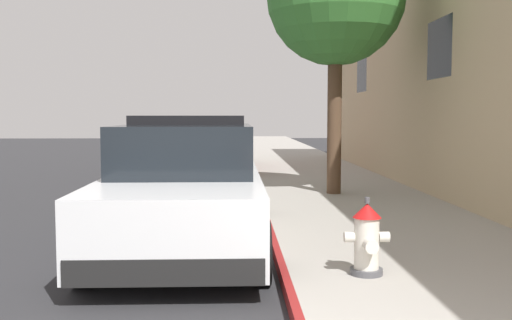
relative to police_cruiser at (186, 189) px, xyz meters
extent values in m
cube|color=#2B2B2D|center=(-3.22, 5.16, -0.84)|extent=(29.21, 60.00, 0.20)
cube|color=#9E9991|center=(2.78, 5.16, -0.68)|extent=(3.26, 60.00, 0.14)
cube|color=maroon|center=(1.11, 5.16, -0.68)|extent=(0.08, 60.00, 0.14)
cube|color=black|center=(4.44, 3.35, 2.17)|extent=(0.06, 1.30, 1.10)
cube|color=black|center=(4.44, 9.90, 2.17)|extent=(0.06, 1.30, 1.10)
cube|color=white|center=(0.00, -0.04, -0.16)|extent=(1.84, 4.80, 0.76)
cube|color=black|center=(0.00, 0.11, 0.52)|extent=(1.64, 2.50, 0.60)
cube|color=black|center=(0.00, -2.38, -0.42)|extent=(1.76, 0.16, 0.24)
cube|color=black|center=(0.00, 2.30, -0.42)|extent=(1.76, 0.16, 0.24)
cylinder|color=black|center=(-0.86, 1.66, -0.42)|extent=(0.22, 0.64, 0.64)
cylinder|color=black|center=(0.86, 1.66, -0.42)|extent=(0.22, 0.64, 0.64)
cylinder|color=black|center=(-0.86, -1.74, -0.42)|extent=(0.22, 0.64, 0.64)
cylinder|color=black|center=(0.86, -1.74, -0.42)|extent=(0.22, 0.64, 0.64)
cube|color=black|center=(0.00, 0.06, 0.88)|extent=(1.48, 0.20, 0.12)
cube|color=red|center=(-0.35, 0.06, 0.88)|extent=(0.44, 0.18, 0.11)
cube|color=#1E33E0|center=(0.35, 0.06, 0.88)|extent=(0.44, 0.18, 0.11)
cube|color=maroon|center=(0.01, 9.81, -0.16)|extent=(1.84, 4.80, 0.76)
cube|color=black|center=(0.01, 9.96, 0.52)|extent=(1.64, 2.50, 0.60)
cube|color=black|center=(0.01, 7.47, -0.42)|extent=(1.76, 0.16, 0.24)
cube|color=black|center=(0.01, 12.15, -0.42)|extent=(1.76, 0.16, 0.24)
cylinder|color=black|center=(-0.85, 11.51, -0.42)|extent=(0.22, 0.64, 0.64)
cylinder|color=black|center=(0.87, 11.51, -0.42)|extent=(0.22, 0.64, 0.64)
cylinder|color=black|center=(-0.85, 8.11, -0.42)|extent=(0.22, 0.64, 0.64)
cylinder|color=black|center=(0.87, 8.11, -0.42)|extent=(0.22, 0.64, 0.64)
cylinder|color=#4C4C51|center=(1.90, -1.89, -0.58)|extent=(0.32, 0.32, 0.06)
cylinder|color=silver|center=(1.90, -1.89, -0.30)|extent=(0.24, 0.24, 0.50)
cone|color=red|center=(1.90, -1.89, 0.02)|extent=(0.28, 0.28, 0.14)
cylinder|color=#4C4C51|center=(1.90, -1.89, 0.12)|extent=(0.05, 0.05, 0.06)
cylinder|color=silver|center=(1.73, -1.89, -0.24)|extent=(0.10, 0.10, 0.10)
cylinder|color=silver|center=(2.07, -1.89, -0.24)|extent=(0.10, 0.10, 0.10)
cylinder|color=silver|center=(1.90, -2.07, -0.29)|extent=(0.13, 0.12, 0.13)
cylinder|color=brown|center=(2.59, 4.00, 0.85)|extent=(0.28, 0.28, 2.91)
camera|label=1|loc=(0.61, -7.44, 0.94)|focal=41.02mm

